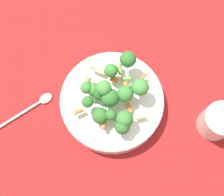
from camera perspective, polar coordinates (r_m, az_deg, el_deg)
ground_plane at (r=0.84m, az=0.00°, el=-1.24°), size 3.00×3.00×0.00m
bowl at (r=0.81m, az=0.00°, el=-0.71°), size 0.27×0.27×0.05m
pasta_salad at (r=0.75m, az=0.27°, el=0.59°), size 0.19×0.20×0.08m
cup at (r=0.83m, az=18.84°, el=-4.05°), size 0.09×0.09×0.09m
spoon at (r=0.86m, az=-14.45°, el=-1.62°), size 0.10×0.18×0.01m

